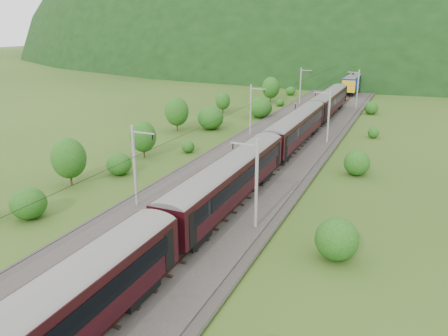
% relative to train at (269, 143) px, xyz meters
% --- Properties ---
extents(ground, '(600.00, 600.00, 0.00)m').
position_rel_train_xyz_m(ground, '(-2.40, -15.30, -3.77)').
color(ground, '#2C4816').
rests_on(ground, ground).
extents(railbed, '(14.00, 220.00, 0.30)m').
position_rel_train_xyz_m(railbed, '(-2.40, -5.30, -3.62)').
color(railbed, '#38332D').
rests_on(railbed, ground).
extents(track_left, '(2.40, 220.00, 0.27)m').
position_rel_train_xyz_m(track_left, '(-4.80, -5.30, -3.40)').
color(track_left, brown).
rests_on(track_left, railbed).
extents(track_right, '(2.40, 220.00, 0.27)m').
position_rel_train_xyz_m(track_right, '(-0.00, -5.30, -3.40)').
color(track_right, brown).
rests_on(track_right, railbed).
extents(catenary_left, '(2.54, 192.28, 8.00)m').
position_rel_train_xyz_m(catenary_left, '(-8.52, 16.70, 0.73)').
color(catenary_left, gray).
rests_on(catenary_left, railbed).
extents(catenary_right, '(2.54, 192.28, 8.00)m').
position_rel_train_xyz_m(catenary_right, '(3.72, 16.70, 0.73)').
color(catenary_right, gray).
rests_on(catenary_right, railbed).
extents(overhead_wires, '(4.83, 198.00, 0.03)m').
position_rel_train_xyz_m(overhead_wires, '(-2.40, -5.30, 3.33)').
color(overhead_wires, black).
rests_on(overhead_wires, ground).
extents(mountain_main, '(504.00, 360.00, 244.00)m').
position_rel_train_xyz_m(mountain_main, '(-2.40, 244.70, -3.77)').
color(mountain_main, black).
rests_on(mountain_main, ground).
extents(mountain_ridge, '(336.00, 280.00, 132.00)m').
position_rel_train_xyz_m(mountain_ridge, '(-122.40, 284.70, -3.77)').
color(mountain_ridge, black).
rests_on(mountain_ridge, ground).
extents(train, '(3.22, 154.84, 5.61)m').
position_rel_train_xyz_m(train, '(0.00, 0.00, 0.00)').
color(train, black).
rests_on(train, ground).
extents(hazard_post_near, '(0.15, 0.15, 1.40)m').
position_rel_train_xyz_m(hazard_post_near, '(-3.14, 50.89, -2.77)').
color(hazard_post_near, red).
rests_on(hazard_post_near, railbed).
extents(hazard_post_far, '(0.15, 0.15, 1.38)m').
position_rel_train_xyz_m(hazard_post_far, '(-1.88, 30.86, -2.78)').
color(hazard_post_far, red).
rests_on(hazard_post_far, railbed).
extents(signal, '(0.25, 0.25, 2.29)m').
position_rel_train_xyz_m(signal, '(-6.31, 36.22, -2.13)').
color(signal, black).
rests_on(signal, railbed).
extents(vegetation_left, '(13.55, 141.99, 5.87)m').
position_rel_train_xyz_m(vegetation_left, '(-16.90, 2.55, -1.34)').
color(vegetation_left, '#1E4312').
rests_on(vegetation_left, ground).
extents(vegetation_right, '(6.70, 98.80, 3.23)m').
position_rel_train_xyz_m(vegetation_right, '(9.79, -13.88, -2.36)').
color(vegetation_right, '#1E4312').
rests_on(vegetation_right, ground).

